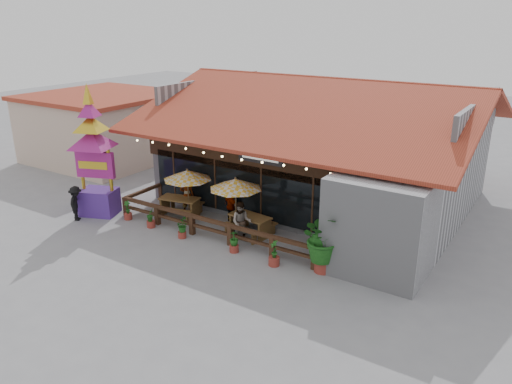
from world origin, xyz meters
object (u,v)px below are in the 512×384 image
Objects in this scene: umbrella_left at (187,175)px; thai_sign_tower at (93,142)px; umbrella_right at (236,184)px; tropical_plant at (324,239)px; picnic_table_left at (180,204)px; picnic_table_right at (250,222)px; pedestrian at (76,203)px.

thai_sign_tower is at bearing -153.19° from umbrella_left.
tropical_plant is at bearing -15.93° from umbrella_right.
umbrella_left is at bearing 169.40° from tropical_plant.
tropical_plant is at bearing -10.60° from umbrella_left.
picnic_table_left is 1.07× the size of picnic_table_right.
umbrella_right is (2.67, -0.03, 0.06)m from umbrella_left.
umbrella_left is 3.75m from picnic_table_right.
thai_sign_tower is (-3.83, -1.93, 1.41)m from umbrella_left.
umbrella_right is 1.23× the size of tropical_plant.
tropical_plant is (4.03, -1.30, 0.73)m from picnic_table_right.
umbrella_right is at bearing -99.22° from pedestrian.
picnic_table_right is 1.23× the size of pedestrian.
umbrella_right reaches higher than tropical_plant.
tropical_plant is at bearing -115.02° from pedestrian.
tropical_plant is (7.99, -1.35, 0.72)m from picnic_table_left.
thai_sign_tower is 4.07× the size of pedestrian.
picnic_table_right is 0.30× the size of thai_sign_tower.
picnic_table_left reaches higher than picnic_table_right.
umbrella_right is 1.76× the size of pedestrian.
pedestrian is (-7.56, -2.90, 0.22)m from picnic_table_right.
umbrella_left is at bearing 179.41° from umbrella_right.
umbrella_left is 1.48× the size of picnic_table_right.
picnic_table_left is at bearing -83.52° from pedestrian.
umbrella_right is 7.52m from pedestrian.
umbrella_right reaches higher than picnic_table_left.
tropical_plant reaches higher than picnic_table_left.
thai_sign_tower reaches higher than picnic_table_left.
pedestrian is (-3.60, -2.95, 0.21)m from picnic_table_left.
thai_sign_tower is (-7.28, -1.84, 2.88)m from picnic_table_right.
picnic_table_right is at bearing 162.09° from tropical_plant.
picnic_table_left is at bearing 179.28° from picnic_table_right.
tropical_plant is at bearing 2.71° from thai_sign_tower.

